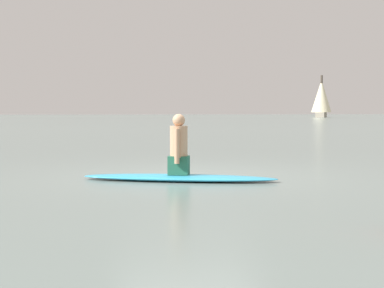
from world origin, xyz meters
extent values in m
plane|color=slate|center=(0.00, 0.00, 0.00)|extent=(400.00, 400.00, 0.00)
ellipsoid|color=#339EC6|center=(-0.64, 0.34, 0.05)|extent=(1.72, 3.22, 0.10)
cube|color=#26664C|center=(-0.64, 0.34, 0.25)|extent=(0.36, 0.40, 0.30)
cylinder|color=tan|center=(-0.64, 0.34, 0.64)|extent=(0.37, 0.37, 0.51)
sphere|color=tan|center=(-0.64, 0.34, 0.98)|extent=(0.20, 0.20, 0.20)
cylinder|color=tan|center=(-0.80, 0.40, 0.57)|extent=(0.10, 0.10, 0.56)
cylinder|color=tan|center=(-0.48, 0.28, 0.57)|extent=(0.10, 0.10, 0.56)
cube|color=#B2A893|center=(89.65, -43.85, 0.48)|extent=(5.40, 4.09, 0.96)
cylinder|color=#4C4238|center=(89.65, -43.85, 4.42)|extent=(0.43, 0.43, 6.91)
cone|color=beige|center=(89.65, -43.85, 4.00)|extent=(5.11, 5.11, 6.08)
camera|label=1|loc=(-9.64, 2.03, 1.13)|focal=53.11mm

